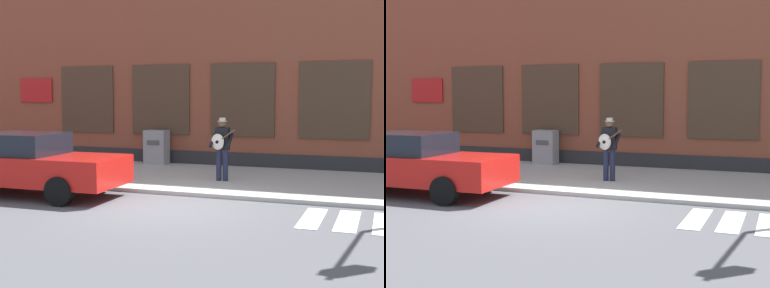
# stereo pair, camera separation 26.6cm
# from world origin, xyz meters

# --- Properties ---
(ground_plane) EXTENTS (160.00, 160.00, 0.00)m
(ground_plane) POSITION_xyz_m (0.00, 0.00, 0.00)
(ground_plane) COLOR #56565B
(sidewalk) EXTENTS (28.00, 5.11, 0.10)m
(sidewalk) POSITION_xyz_m (0.00, 3.82, 0.05)
(sidewalk) COLOR #ADAAA3
(sidewalk) RESTS_ON ground
(building_backdrop) EXTENTS (28.00, 4.06, 9.18)m
(building_backdrop) POSITION_xyz_m (-0.00, 8.37, 4.58)
(building_backdrop) COLOR brown
(building_backdrop) RESTS_ON ground
(red_car) EXTENTS (4.63, 2.05, 1.53)m
(red_car) POSITION_xyz_m (-3.68, 0.10, 0.77)
(red_car) COLOR red
(red_car) RESTS_ON ground
(busker) EXTENTS (0.71, 0.52, 1.74)m
(busker) POSITION_xyz_m (0.26, 3.24, 1.09)
(busker) COLOR #1E233D
(busker) RESTS_ON sidewalk
(utility_box) EXTENTS (0.76, 0.58, 1.16)m
(utility_box) POSITION_xyz_m (-2.90, 5.93, 0.68)
(utility_box) COLOR gray
(utility_box) RESTS_ON sidewalk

